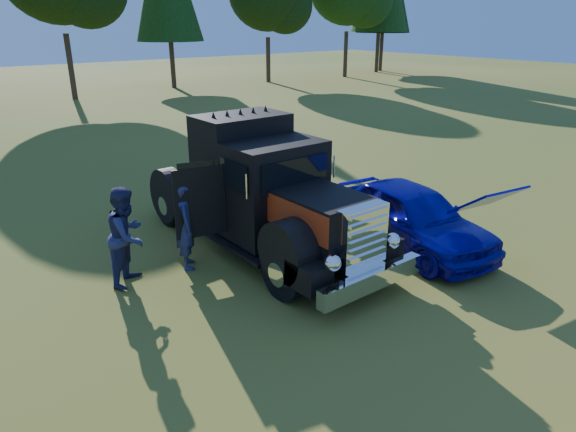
# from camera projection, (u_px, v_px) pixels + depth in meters

# --- Properties ---
(ground) EXTENTS (120.00, 120.00, 0.00)m
(ground) POSITION_uv_depth(u_px,v_px,m) (351.00, 295.00, 9.95)
(ground) COLOR #334E17
(ground) RESTS_ON ground
(diamond_t_truck) EXTENTS (3.36, 7.16, 3.00)m
(diamond_t_truck) POSITION_uv_depth(u_px,v_px,m) (264.00, 196.00, 11.54)
(diamond_t_truck) COLOR black
(diamond_t_truck) RESTS_ON ground
(hotrod_coupe) EXTENTS (2.42, 4.62, 1.89)m
(hotrod_coupe) POSITION_uv_depth(u_px,v_px,m) (412.00, 216.00, 11.86)
(hotrod_coupe) COLOR #080FB8
(hotrod_coupe) RESTS_ON ground
(spectator_near) EXTENTS (0.72, 0.83, 1.92)m
(spectator_near) POSITION_uv_depth(u_px,v_px,m) (186.00, 225.00, 10.78)
(spectator_near) COLOR #1F294A
(spectator_near) RESTS_ON ground
(spectator_far) EXTENTS (1.24, 1.22, 2.02)m
(spectator_far) POSITION_uv_depth(u_px,v_px,m) (128.00, 236.00, 10.14)
(spectator_far) COLOR #1F2249
(spectator_far) RESTS_ON ground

